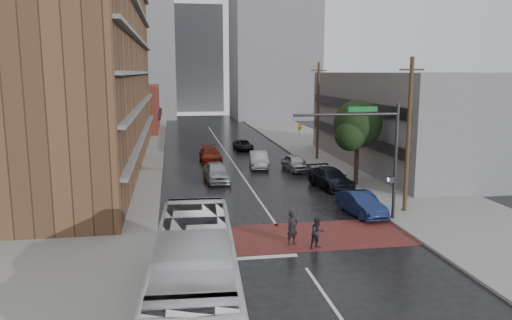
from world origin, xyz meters
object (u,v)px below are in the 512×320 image
car_travel_a (216,172)px  car_parked_far (295,163)px  car_travel_b (259,160)px  car_parked_mid (331,178)px  transit_bus (195,278)px  pedestrian_a (292,228)px  pedestrian_b (317,233)px  car_travel_c (210,154)px  car_parked_near (361,204)px  suv_travel (243,145)px

car_travel_a → car_parked_far: 8.41m
car_travel_b → car_parked_mid: size_ratio=0.88×
transit_bus → car_parked_far: bearing=72.2°
pedestrian_a → car_parked_mid: 13.78m
pedestrian_a → car_parked_mid: (6.13, 12.33, -0.16)m
car_travel_a → pedestrian_b: bearing=-79.6°
car_travel_c → car_parked_mid: size_ratio=0.95×
car_parked_mid → pedestrian_a: bearing=-124.6°
pedestrian_b → car_parked_near: pedestrian_b is taller
pedestrian_a → car_travel_c: 25.83m
car_travel_b → car_parked_far: bearing=-26.3°
car_travel_b → car_travel_c: car_travel_b is taller
car_travel_a → car_travel_b: size_ratio=1.02×
transit_bus → car_travel_c: bearing=88.0°
car_travel_b → suv_travel: 11.15m
car_travel_c → car_parked_far: size_ratio=1.17×
pedestrian_a → suv_travel: 32.79m
car_parked_far → car_parked_mid: bearing=-87.0°
pedestrian_a → car_travel_b: (1.96, 21.58, -0.16)m
car_parked_near → car_parked_far: size_ratio=1.03×
car_travel_c → pedestrian_a: bearing=-86.1°
car_travel_a → suv_travel: bearing=72.4°
car_travel_a → car_parked_mid: bearing=-25.7°
pedestrian_b → car_travel_a: bearing=80.8°
car_parked_near → car_parked_far: 14.93m
car_travel_a → car_parked_far: (7.65, 3.50, -0.08)m
pedestrian_b → car_parked_far: bearing=57.5°
pedestrian_a → car_parked_far: 20.29m
pedestrian_a → pedestrian_b: (1.15, -0.77, -0.11)m
pedestrian_b → car_travel_a: pedestrian_b is taller
car_travel_a → transit_bus: bearing=-99.0°
car_travel_b → suv_travel: bearing=95.0°
pedestrian_a → car_parked_near: bearing=15.6°
pedestrian_b → car_parked_near: (4.53, 5.50, -0.09)m
pedestrian_b → suv_travel: size_ratio=0.39×
car_parked_near → car_parked_mid: 7.62m
pedestrian_a → transit_bus: bearing=-150.3°
car_travel_c → suv_travel: 8.26m
car_travel_b → car_travel_c: size_ratio=0.93×
pedestrian_b → car_parked_near: bearing=28.9°
transit_bus → suv_travel: 40.94m
car_travel_a → car_parked_far: car_travel_a is taller
transit_bus → car_travel_a: (2.90, 23.66, -0.90)m
transit_bus → pedestrian_a: (5.47, 7.50, -0.79)m
car_travel_b → car_parked_mid: 10.14m
pedestrian_b → car_travel_a: size_ratio=0.34×
car_travel_b → car_parked_far: (3.11, -1.93, -0.04)m
pedestrian_b → car_parked_far: 20.79m
transit_bus → car_travel_c: transit_bus is taller
pedestrian_a → pedestrian_b: 1.39m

